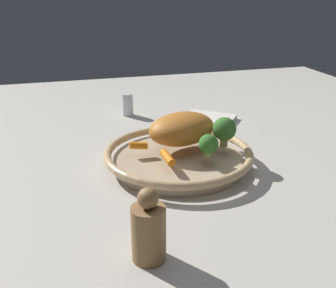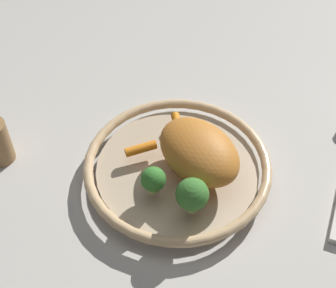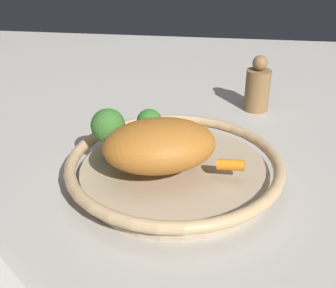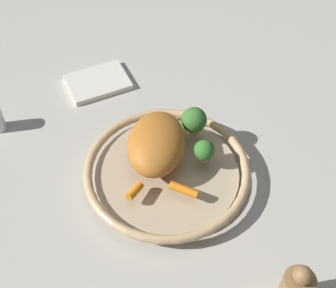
{
  "view_description": "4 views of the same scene",
  "coord_description": "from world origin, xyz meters",
  "px_view_note": "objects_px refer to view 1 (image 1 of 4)",
  "views": [
    {
      "loc": [
        -0.26,
        -0.82,
        0.4
      ],
      "look_at": [
        -0.03,
        -0.01,
        0.06
      ],
      "focal_mm": 43.45,
      "sensor_mm": 36.0,
      "label": 1
    },
    {
      "loc": [
        0.55,
        -0.19,
        0.72
      ],
      "look_at": [
        -0.02,
        -0.01,
        0.07
      ],
      "focal_mm": 52.35,
      "sensor_mm": 36.0,
      "label": 2
    },
    {
      "loc": [
        -0.07,
        0.57,
        0.37
      ],
      "look_at": [
        0.01,
        -0.01,
        0.06
      ],
      "focal_mm": 45.09,
      "sensor_mm": 36.0,
      "label": 3
    },
    {
      "loc": [
        -0.54,
        -0.27,
        0.82
      ],
      "look_at": [
        0.03,
        0.01,
        0.08
      ],
      "focal_mm": 50.89,
      "sensor_mm": 36.0,
      "label": 4
    }
  ],
  "objects_px": {
    "serving_bowl": "(178,157)",
    "salt_shaker": "(128,105)",
    "baby_carrot_back": "(139,145)",
    "pepper_mill": "(149,230)",
    "broccoli_floret_edge": "(224,129)",
    "broccoli_floret_large": "(209,145)",
    "baby_carrot_left": "(167,158)",
    "dish_towel": "(209,119)",
    "roast_chicken_piece": "(182,129)"
  },
  "relations": [
    {
      "from": "dish_towel",
      "to": "broccoli_floret_large",
      "type": "bearing_deg",
      "value": -111.71
    },
    {
      "from": "roast_chicken_piece",
      "to": "pepper_mill",
      "type": "bearing_deg",
      "value": -115.15
    },
    {
      "from": "roast_chicken_piece",
      "to": "broccoli_floret_edge",
      "type": "xyz_separation_m",
      "value": [
        0.09,
        -0.04,
        0.0
      ]
    },
    {
      "from": "salt_shaker",
      "to": "baby_carrot_left",
      "type": "bearing_deg",
      "value": -90.04
    },
    {
      "from": "baby_carrot_left",
      "to": "salt_shaker",
      "type": "xyz_separation_m",
      "value": [
        0.0,
        0.47,
        -0.02
      ]
    },
    {
      "from": "roast_chicken_piece",
      "to": "dish_towel",
      "type": "bearing_deg",
      "value": 56.29
    },
    {
      "from": "dish_towel",
      "to": "broccoli_floret_edge",
      "type": "bearing_deg",
      "value": -105.16
    },
    {
      "from": "serving_bowl",
      "to": "baby_carrot_back",
      "type": "distance_m",
      "value": 0.1
    },
    {
      "from": "salt_shaker",
      "to": "dish_towel",
      "type": "bearing_deg",
      "value": -28.69
    },
    {
      "from": "broccoli_floret_edge",
      "to": "dish_towel",
      "type": "height_order",
      "value": "broccoli_floret_edge"
    },
    {
      "from": "roast_chicken_piece",
      "to": "dish_towel",
      "type": "xyz_separation_m",
      "value": [
        0.17,
        0.26,
        -0.07
      ]
    },
    {
      "from": "baby_carrot_back",
      "to": "broccoli_floret_edge",
      "type": "xyz_separation_m",
      "value": [
        0.2,
        -0.04,
        0.03
      ]
    },
    {
      "from": "roast_chicken_piece",
      "to": "baby_carrot_left",
      "type": "xyz_separation_m",
      "value": [
        -0.06,
        -0.09,
        -0.03
      ]
    },
    {
      "from": "dish_towel",
      "to": "roast_chicken_piece",
      "type": "bearing_deg",
      "value": -123.71
    },
    {
      "from": "roast_chicken_piece",
      "to": "salt_shaker",
      "type": "bearing_deg",
      "value": 99.0
    },
    {
      "from": "serving_bowl",
      "to": "broccoli_floret_edge",
      "type": "xyz_separation_m",
      "value": [
        0.11,
        -0.01,
        0.06
      ]
    },
    {
      "from": "roast_chicken_piece",
      "to": "dish_towel",
      "type": "distance_m",
      "value": 0.32
    },
    {
      "from": "baby_carrot_back",
      "to": "dish_towel",
      "type": "distance_m",
      "value": 0.38
    },
    {
      "from": "broccoli_floret_edge",
      "to": "dish_towel",
      "type": "distance_m",
      "value": 0.32
    },
    {
      "from": "baby_carrot_left",
      "to": "dish_towel",
      "type": "bearing_deg",
      "value": 56.27
    },
    {
      "from": "baby_carrot_back",
      "to": "broccoli_floret_edge",
      "type": "relative_size",
      "value": 0.58
    },
    {
      "from": "baby_carrot_back",
      "to": "pepper_mill",
      "type": "relative_size",
      "value": 0.33
    },
    {
      "from": "serving_bowl",
      "to": "pepper_mill",
      "type": "bearing_deg",
      "value": -114.72
    },
    {
      "from": "roast_chicken_piece",
      "to": "baby_carrot_back",
      "type": "relative_size",
      "value": 4.17
    },
    {
      "from": "broccoli_floret_large",
      "to": "broccoli_floret_edge",
      "type": "relative_size",
      "value": 0.75
    },
    {
      "from": "baby_carrot_left",
      "to": "salt_shaker",
      "type": "bearing_deg",
      "value": 89.96
    },
    {
      "from": "baby_carrot_left",
      "to": "baby_carrot_back",
      "type": "xyz_separation_m",
      "value": [
        -0.05,
        0.08,
        -0.0
      ]
    },
    {
      "from": "baby_carrot_left",
      "to": "dish_towel",
      "type": "height_order",
      "value": "baby_carrot_left"
    },
    {
      "from": "broccoli_floret_large",
      "to": "pepper_mill",
      "type": "height_order",
      "value": "pepper_mill"
    },
    {
      "from": "baby_carrot_back",
      "to": "serving_bowl",
      "type": "bearing_deg",
      "value": -17.12
    },
    {
      "from": "roast_chicken_piece",
      "to": "dish_towel",
      "type": "relative_size",
      "value": 1.14
    },
    {
      "from": "baby_carrot_back",
      "to": "pepper_mill",
      "type": "distance_m",
      "value": 0.34
    },
    {
      "from": "salt_shaker",
      "to": "pepper_mill",
      "type": "relative_size",
      "value": 0.57
    },
    {
      "from": "baby_carrot_left",
      "to": "broccoli_floret_edge",
      "type": "height_order",
      "value": "broccoli_floret_edge"
    },
    {
      "from": "pepper_mill",
      "to": "baby_carrot_back",
      "type": "bearing_deg",
      "value": 80.62
    },
    {
      "from": "baby_carrot_back",
      "to": "dish_towel",
      "type": "height_order",
      "value": "baby_carrot_back"
    },
    {
      "from": "roast_chicken_piece",
      "to": "baby_carrot_back",
      "type": "distance_m",
      "value": 0.11
    },
    {
      "from": "baby_carrot_back",
      "to": "broccoli_floret_large",
      "type": "bearing_deg",
      "value": -32.16
    },
    {
      "from": "baby_carrot_left",
      "to": "broccoli_floret_large",
      "type": "relative_size",
      "value": 1.12
    },
    {
      "from": "roast_chicken_piece",
      "to": "baby_carrot_left",
      "type": "height_order",
      "value": "roast_chicken_piece"
    },
    {
      "from": "baby_carrot_left",
      "to": "pepper_mill",
      "type": "xyz_separation_m",
      "value": [
        -0.1,
        -0.25,
        0.0
      ]
    },
    {
      "from": "baby_carrot_back",
      "to": "broccoli_floret_edge",
      "type": "bearing_deg",
      "value": -10.85
    },
    {
      "from": "serving_bowl",
      "to": "roast_chicken_piece",
      "type": "relative_size",
      "value": 2.05
    },
    {
      "from": "broccoli_floret_edge",
      "to": "salt_shaker",
      "type": "distance_m",
      "value": 0.45
    },
    {
      "from": "serving_bowl",
      "to": "salt_shaker",
      "type": "relative_size",
      "value": 4.92
    },
    {
      "from": "broccoli_floret_large",
      "to": "dish_towel",
      "type": "xyz_separation_m",
      "value": [
        0.14,
        0.35,
        -0.07
      ]
    },
    {
      "from": "dish_towel",
      "to": "baby_carrot_left",
      "type": "bearing_deg",
      "value": -123.73
    },
    {
      "from": "serving_bowl",
      "to": "baby_carrot_left",
      "type": "xyz_separation_m",
      "value": [
        -0.04,
        -0.06,
        0.03
      ]
    },
    {
      "from": "baby_carrot_left",
      "to": "broccoli_floret_edge",
      "type": "distance_m",
      "value": 0.16
    },
    {
      "from": "broccoli_floret_large",
      "to": "dish_towel",
      "type": "distance_m",
      "value": 0.38
    }
  ]
}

